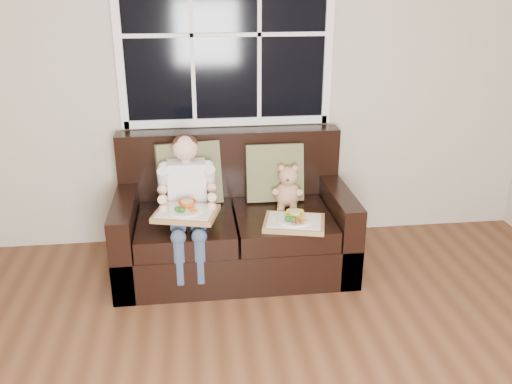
{
  "coord_description": "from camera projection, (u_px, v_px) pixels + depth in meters",
  "views": [
    {
      "loc": [
        -0.51,
        -1.66,
        2.04
      ],
      "look_at": [
        -0.09,
        1.85,
        0.64
      ],
      "focal_mm": 38.0,
      "sensor_mm": 36.0,
      "label": 1
    }
  ],
  "objects": [
    {
      "name": "pillow_left",
      "position": [
        189.0,
        174.0,
        4.02
      ],
      "size": [
        0.5,
        0.29,
        0.48
      ],
      "rotation": [
        -0.21,
        0.0,
        0.19
      ],
      "color": "brown",
      "rests_on": "loveseat"
    },
    {
      "name": "window_back",
      "position": [
        226.0,
        35.0,
        3.99
      ],
      "size": [
        1.62,
        0.04,
        1.37
      ],
      "color": "black",
      "rests_on": "room_walls"
    },
    {
      "name": "child",
      "position": [
        187.0,
        191.0,
        3.78
      ],
      "size": [
        0.39,
        0.6,
        0.89
      ],
      "color": "silver",
      "rests_on": "loveseat"
    },
    {
      "name": "teddy_bear",
      "position": [
        288.0,
        189.0,
        4.01
      ],
      "size": [
        0.22,
        0.27,
        0.34
      ],
      "rotation": [
        0.0,
        0.0,
        -0.19
      ],
      "color": "tan",
      "rests_on": "loveseat"
    },
    {
      "name": "loveseat",
      "position": [
        234.0,
        226.0,
        4.06
      ],
      "size": [
        1.7,
        0.92,
        0.96
      ],
      "color": "black",
      "rests_on": "ground"
    },
    {
      "name": "tray_left",
      "position": [
        186.0,
        212.0,
        3.64
      ],
      "size": [
        0.48,
        0.41,
        0.09
      ],
      "rotation": [
        0.0,
        0.0,
        -0.27
      ],
      "color": "#9E6F47",
      "rests_on": "child"
    },
    {
      "name": "tray_right",
      "position": [
        294.0,
        221.0,
        3.72
      ],
      "size": [
        0.48,
        0.41,
        0.09
      ],
      "rotation": [
        0.0,
        0.0,
        -0.25
      ],
      "color": "#9E6F47",
      "rests_on": "loveseat"
    },
    {
      "name": "room_walls",
      "position": [
        352.0,
        125.0,
        1.75
      ],
      "size": [
        4.52,
        5.02,
        2.71
      ],
      "color": "#BAAD9A",
      "rests_on": "ground"
    },
    {
      "name": "pillow_right",
      "position": [
        274.0,
        172.0,
        4.1
      ],
      "size": [
        0.43,
        0.2,
        0.44
      ],
      "rotation": [
        -0.21,
        0.0,
        -0.01
      ],
      "color": "brown",
      "rests_on": "loveseat"
    }
  ]
}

